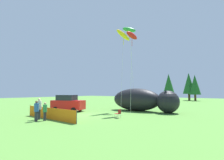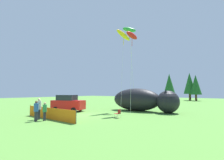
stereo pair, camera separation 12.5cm
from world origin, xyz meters
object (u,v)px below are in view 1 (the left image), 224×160
at_px(folding_chair, 118,113).
at_px(spectator_in_black_shirt, 39,108).
at_px(kite_green_fish, 129,30).
at_px(kite_yellow_hero, 123,35).
at_px(kite_red_lizard, 132,36).
at_px(spectator_in_grey_shirt, 45,111).
at_px(inflatable_cat, 142,101).
at_px(spectator_in_green_shirt, 36,110).
at_px(parked_car, 68,103).

bearing_deg(folding_chair, spectator_in_black_shirt, 43.23).
distance_m(spectator_in_black_shirt, kite_green_fish, 15.57).
bearing_deg(kite_green_fish, folding_chair, -65.59).
height_order(folding_chair, kite_yellow_hero, kite_yellow_hero).
bearing_deg(kite_red_lizard, spectator_in_grey_shirt, -107.41).
bearing_deg(inflatable_cat, kite_red_lizard, -93.56).
distance_m(inflatable_cat, kite_yellow_hero, 9.19).
height_order(inflatable_cat, kite_green_fish, kite_green_fish).
bearing_deg(kite_yellow_hero, spectator_in_black_shirt, -98.52).
height_order(inflatable_cat, spectator_in_green_shirt, inflatable_cat).
bearing_deg(kite_green_fish, spectator_in_green_shirt, -96.39).
height_order(spectator_in_black_shirt, kite_yellow_hero, kite_yellow_hero).
xyz_separation_m(folding_chair, spectator_in_grey_shirt, (-4.10, -5.18, 0.38)).
xyz_separation_m(spectator_in_grey_shirt, spectator_in_black_shirt, (-1.00, -0.01, 0.18)).
bearing_deg(spectator_in_black_shirt, kite_green_fish, 79.78).
distance_m(inflatable_cat, kite_red_lizard, 8.25).
bearing_deg(kite_yellow_hero, kite_red_lizard, -33.33).
xyz_separation_m(kite_green_fish, kite_yellow_hero, (-0.47, -0.73, -0.86)).
xyz_separation_m(inflatable_cat, kite_yellow_hero, (-2.38, -0.73, 8.84)).
relative_size(parked_car, kite_green_fish, 0.38).
height_order(folding_chair, spectator_in_green_shirt, spectator_in_green_shirt).
bearing_deg(spectator_in_black_shirt, spectator_in_grey_shirt, 0.35).
bearing_deg(spectator_in_grey_shirt, spectator_in_black_shirt, -179.65).
bearing_deg(kite_yellow_hero, inflatable_cat, 17.01).
xyz_separation_m(spectator_in_grey_shirt, kite_yellow_hero, (0.65, 11.00, 9.32)).
xyz_separation_m(spectator_in_green_shirt, kite_red_lizard, (3.24, 10.12, 8.34)).
relative_size(folding_chair, spectator_in_grey_shirt, 0.53).
bearing_deg(parked_car, kite_green_fish, 26.00).
distance_m(parked_car, kite_red_lizard, 11.69).
distance_m(spectator_in_grey_shirt, kite_green_fish, 15.58).
relative_size(spectator_in_grey_shirt, kite_green_fish, 0.14).
bearing_deg(kite_yellow_hero, folding_chair, -59.41).
height_order(inflatable_cat, spectator_in_black_shirt, inflatable_cat).
distance_m(folding_chair, inflatable_cat, 6.69).
bearing_deg(kite_red_lizard, spectator_in_black_shirt, -112.71).
bearing_deg(parked_car, spectator_in_green_shirt, -78.49).
height_order(parked_car, kite_red_lizard, kite_red_lizard).
relative_size(parked_car, spectator_in_green_shirt, 2.58).
bearing_deg(spectator_in_black_shirt, folding_chair, 45.51).
bearing_deg(spectator_in_green_shirt, parked_car, 122.90).
bearing_deg(kite_red_lizard, inflatable_cat, 88.37).
height_order(folding_chair, kite_red_lizard, kite_red_lizard).
bearing_deg(spectator_in_green_shirt, kite_green_fish, 83.61).
height_order(kite_red_lizard, kite_green_fish, kite_green_fish).
distance_m(spectator_in_black_shirt, spectator_in_green_shirt, 0.97).
xyz_separation_m(spectator_in_black_shirt, kite_green_fish, (2.12, 11.74, 10.00)).
relative_size(spectator_in_grey_shirt, spectator_in_black_shirt, 0.83).
distance_m(folding_chair, kite_yellow_hero, 11.83).
relative_size(parked_car, folding_chair, 5.36).
relative_size(inflatable_cat, spectator_in_black_shirt, 4.69).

